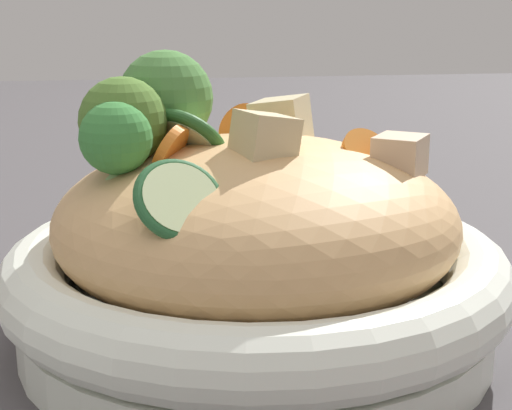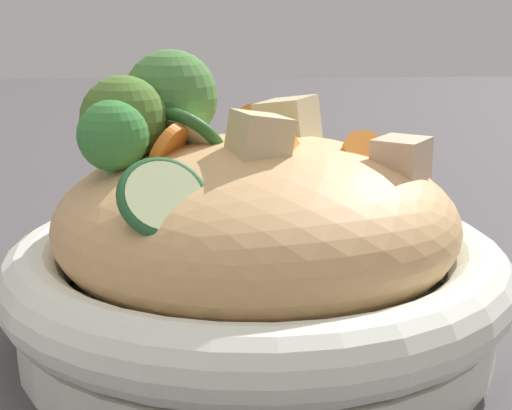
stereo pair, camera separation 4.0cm
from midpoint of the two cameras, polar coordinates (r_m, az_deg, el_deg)
ground_plane at (r=0.43m, az=2.73°, el=-9.85°), size 3.00×3.00×0.00m
serving_bowl at (r=0.41m, az=2.78°, el=-6.10°), size 0.27×0.27×0.06m
noodle_heap at (r=0.40m, az=2.83°, el=-1.22°), size 0.21×0.21×0.09m
broccoli_florets at (r=0.40m, az=-5.33°, el=6.84°), size 0.09×0.10×0.06m
carrot_coins at (r=0.40m, az=0.74°, el=4.71°), size 0.15×0.09×0.03m
zucchini_slices at (r=0.37m, az=-2.63°, el=3.34°), size 0.06×0.12×0.05m
chicken_chunks at (r=0.40m, az=6.75°, el=5.08°), size 0.11×0.10×0.04m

